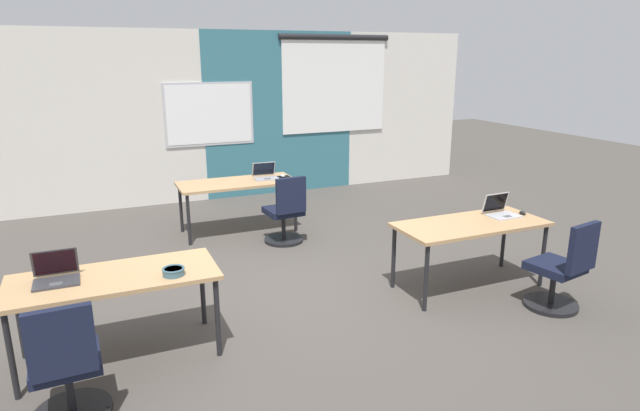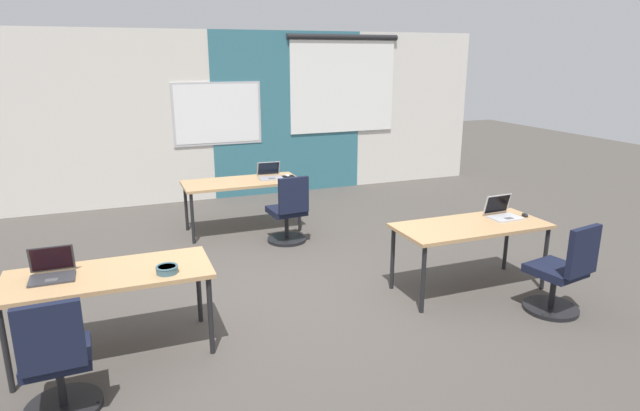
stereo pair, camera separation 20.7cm
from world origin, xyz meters
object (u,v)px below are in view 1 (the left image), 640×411
(snack_bowl, at_px, (173,271))
(mouse_far_right, at_px, (283,176))
(desk_near_right, at_px, (471,228))
(chair_near_right_end, at_px, (561,273))
(laptop_far_right, at_px, (266,175))
(mouse_near_right_end, at_px, (523,213))
(laptop_near_left_end, at_px, (56,275))
(chair_near_left_end, at_px, (67,372))
(laptop_near_right_end, at_px, (501,211))
(desk_far_center, at_px, (237,186))
(desk_near_left, at_px, (115,282))
(chair_far_right, at_px, (286,216))

(snack_bowl, bearing_deg, mouse_far_right, 56.51)
(desk_near_right, height_order, snack_bowl, snack_bowl)
(chair_near_right_end, height_order, laptop_far_right, laptop_far_right)
(mouse_near_right_end, relative_size, mouse_far_right, 1.06)
(mouse_near_right_end, relative_size, laptop_near_left_end, 0.33)
(laptop_near_left_end, distance_m, chair_near_left_end, 0.88)
(laptop_near_right_end, bearing_deg, laptop_near_left_end, 177.81)
(mouse_far_right, height_order, chair_near_left_end, chair_near_left_end)
(mouse_near_right_end, height_order, laptop_near_left_end, laptop_near_left_end)
(chair_near_left_end, bearing_deg, snack_bowl, -147.86)
(desk_far_center, height_order, laptop_far_right, laptop_far_right)
(mouse_far_right, relative_size, chair_near_left_end, 0.11)
(desk_near_right, distance_m, desk_far_center, 3.30)
(mouse_near_right_end, relative_size, chair_near_left_end, 0.12)
(desk_near_left, bearing_deg, snack_bowl, -22.48)
(mouse_near_right_end, xyz_separation_m, chair_far_right, (-2.02, 2.06, -0.36))
(desk_near_left, bearing_deg, desk_near_right, 0.00)
(laptop_near_right_end, bearing_deg, desk_far_center, 126.54)
(desk_near_left, relative_size, laptop_near_left_end, 4.84)
(chair_near_right_end, height_order, mouse_far_right, chair_near_right_end)
(desk_near_right, xyz_separation_m, laptop_near_left_end, (-3.91, 0.06, 0.11))
(chair_near_left_end, distance_m, snack_bowl, 1.05)
(chair_near_right_end, bearing_deg, chair_near_left_end, -11.18)
(snack_bowl, bearing_deg, laptop_near_right_end, 4.25)
(laptop_near_right_end, xyz_separation_m, chair_near_left_end, (-4.32, -0.81, -0.39))
(laptop_far_right, distance_m, chair_near_left_end, 4.39)
(mouse_far_right, distance_m, laptop_near_left_end, 3.95)
(mouse_near_right_end, xyz_separation_m, chair_near_right_end, (-0.24, -0.81, -0.36))
(desk_far_center, height_order, chair_far_right, chair_far_right)
(laptop_near_right_end, xyz_separation_m, mouse_far_right, (-1.54, 2.73, -0.03))
(desk_near_right, height_order, laptop_far_right, laptop_far_right)
(desk_near_left, height_order, chair_near_right_end, chair_near_right_end)
(desk_near_right, height_order, mouse_far_right, mouse_far_right)
(mouse_near_right_end, distance_m, chair_far_right, 2.91)
(desk_near_right, bearing_deg, desk_near_left, 180.00)
(chair_far_right, xyz_separation_m, snack_bowl, (-1.76, -2.26, 0.38))
(chair_near_right_end, distance_m, chair_near_left_end, 4.34)
(desk_near_right, bearing_deg, mouse_far_right, 110.99)
(desk_near_left, bearing_deg, chair_near_right_end, -11.23)
(chair_far_right, relative_size, chair_near_left_end, 1.00)
(laptop_near_right_end, height_order, chair_near_right_end, laptop_near_right_end)
(desk_far_center, bearing_deg, desk_near_right, -57.99)
(chair_near_right_end, height_order, snack_bowl, chair_near_right_end)
(snack_bowl, bearing_deg, desk_near_right, 3.38)
(chair_far_right, bearing_deg, laptop_near_left_end, 33.21)
(desk_near_left, height_order, chair_near_left_end, chair_near_left_end)
(desk_near_right, distance_m, mouse_far_right, 3.02)
(laptop_far_right, bearing_deg, mouse_far_right, 1.46)
(mouse_near_right_end, bearing_deg, desk_near_left, -179.72)
(mouse_near_right_end, height_order, chair_near_right_end, chair_near_right_end)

